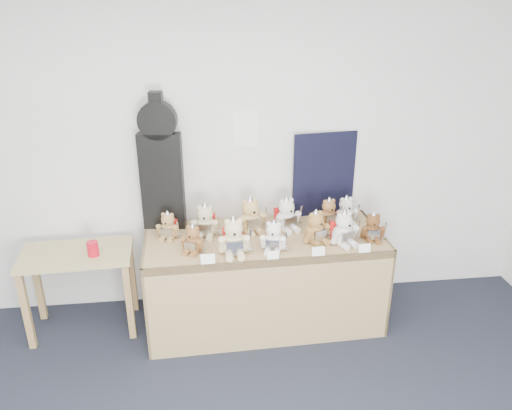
{
  "coord_description": "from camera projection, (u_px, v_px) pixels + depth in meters",
  "views": [
    {
      "loc": [
        0.15,
        -1.37,
        2.53
      ],
      "look_at": [
        0.55,
        1.99,
        1.09
      ],
      "focal_mm": 35.0,
      "sensor_mm": 36.0,
      "label": 1
    }
  ],
  "objects": [
    {
      "name": "teddy_back_centre_right",
      "position": [
        287.0,
        215.0,
        3.97
      ],
      "size": [
        0.25,
        0.24,
        0.3
      ],
      "rotation": [
        0.0,
        0.0,
        0.37
      ],
      "color": "silver",
      "rests_on": "display_table"
    },
    {
      "name": "entry_card_c",
      "position": [
        318.0,
        251.0,
        3.6
      ],
      "size": [
        0.1,
        0.02,
        0.07
      ],
      "primitive_type": "cube",
      "rotation": [
        -0.24,
        0.0,
        0.03
      ],
      "color": "white",
      "rests_on": "display_table"
    },
    {
      "name": "teddy_front_end",
      "position": [
        373.0,
        228.0,
        3.81
      ],
      "size": [
        0.2,
        0.17,
        0.25
      ],
      "rotation": [
        0.0,
        0.0,
        -0.13
      ],
      "color": "brown",
      "rests_on": "display_table"
    },
    {
      "name": "room_shell",
      "position": [
        246.0,
        130.0,
        3.97
      ],
      "size": [
        6.0,
        6.0,
        6.0
      ],
      "color": "silver",
      "rests_on": "floor"
    },
    {
      "name": "side_table",
      "position": [
        78.0,
        266.0,
        3.88
      ],
      "size": [
        0.86,
        0.51,
        0.7
      ],
      "rotation": [
        0.0,
        0.0,
        0.05
      ],
      "color": "#92824F",
      "rests_on": "floor"
    },
    {
      "name": "display_table",
      "position": [
        266.0,
        259.0,
        3.9
      ],
      "size": [
        1.89,
        0.83,
        0.78
      ],
      "rotation": [
        0.0,
        0.0,
        0.03
      ],
      "color": "#997A4D",
      "rests_on": "floor"
    },
    {
      "name": "teddy_back_end",
      "position": [
        346.0,
        212.0,
        4.08
      ],
      "size": [
        0.22,
        0.19,
        0.26
      ],
      "rotation": [
        0.0,
        0.0,
        0.19
      ],
      "color": "silver",
      "rests_on": "display_table"
    },
    {
      "name": "teddy_back_centre_left",
      "position": [
        251.0,
        217.0,
        3.93
      ],
      "size": [
        0.26,
        0.24,
        0.32
      ],
      "rotation": [
        0.0,
        0.0,
        0.32
      ],
      "color": "tan",
      "rests_on": "display_table"
    },
    {
      "name": "teddy_front_centre",
      "position": [
        273.0,
        238.0,
        3.64
      ],
      "size": [
        0.21,
        0.2,
        0.26
      ],
      "rotation": [
        0.0,
        0.0,
        -0.27
      ],
      "color": "silver",
      "rests_on": "display_table"
    },
    {
      "name": "teddy_back_far_left",
      "position": [
        168.0,
        227.0,
        3.84
      ],
      "size": [
        0.2,
        0.18,
        0.24
      ],
      "rotation": [
        0.0,
        0.0,
        -0.26
      ],
      "color": "#9D7B49",
      "rests_on": "display_table"
    },
    {
      "name": "entry_card_b",
      "position": [
        273.0,
        255.0,
        3.55
      ],
      "size": [
        0.08,
        0.02,
        0.06
      ],
      "primitive_type": "cube",
      "rotation": [
        -0.24,
        0.0,
        0.03
      ],
      "color": "white",
      "rests_on": "display_table"
    },
    {
      "name": "teddy_front_far_left",
      "position": [
        193.0,
        240.0,
        3.63
      ],
      "size": [
        0.19,
        0.19,
        0.24
      ],
      "rotation": [
        0.0,
        0.0,
        -0.43
      ],
      "color": "brown",
      "rests_on": "display_table"
    },
    {
      "name": "entry_card_a",
      "position": [
        208.0,
        259.0,
        3.49
      ],
      "size": [
        0.1,
        0.02,
        0.07
      ],
      "primitive_type": "cube",
      "rotation": [
        -0.24,
        0.0,
        0.03
      ],
      "color": "white",
      "rests_on": "display_table"
    },
    {
      "name": "navy_board",
      "position": [
        324.0,
        175.0,
        4.16
      ],
      "size": [
        0.54,
        0.08,
        0.72
      ],
      "primitive_type": "cube",
      "rotation": [
        0.0,
        0.0,
        0.12
      ],
      "color": "black",
      "rests_on": "display_table"
    },
    {
      "name": "guitar_case",
      "position": [
        161.0,
        164.0,
        3.85
      ],
      "size": [
        0.34,
        0.14,
        1.09
      ],
      "rotation": [
        0.0,
        0.0,
        -0.12
      ],
      "color": "black",
      "rests_on": "display_table"
    },
    {
      "name": "teddy_front_far_right",
      "position": [
        344.0,
        230.0,
        3.74
      ],
      "size": [
        0.25,
        0.23,
        0.3
      ],
      "rotation": [
        0.0,
        0.0,
        0.35
      ],
      "color": "silver",
      "rests_on": "display_table"
    },
    {
      "name": "teddy_front_left",
      "position": [
        234.0,
        238.0,
        3.59
      ],
      "size": [
        0.26,
        0.22,
        0.32
      ],
      "rotation": [
        0.0,
        0.0,
        0.02
      ],
      "color": "beige",
      "rests_on": "display_table"
    },
    {
      "name": "teddy_back_left",
      "position": [
        205.0,
        222.0,
        3.87
      ],
      "size": [
        0.24,
        0.21,
        0.29
      ],
      "rotation": [
        0.0,
        0.0,
        -0.15
      ],
      "color": "#BDB28A",
      "rests_on": "display_table"
    },
    {
      "name": "entry_card_d",
      "position": [
        364.0,
        248.0,
        3.64
      ],
      "size": [
        0.09,
        0.02,
        0.06
      ],
      "primitive_type": "cube",
      "rotation": [
        -0.24,
        0.0,
        0.03
      ],
      "color": "white",
      "rests_on": "display_table"
    },
    {
      "name": "teddy_front_right",
      "position": [
        316.0,
        228.0,
        3.76
      ],
      "size": [
        0.24,
        0.23,
        0.29
      ],
      "rotation": [
        0.0,
        0.0,
        0.46
      ],
      "color": "olive",
      "rests_on": "display_table"
    },
    {
      "name": "red_cup",
      "position": [
        93.0,
        249.0,
        3.76
      ],
      "size": [
        0.09,
        0.09,
        0.11
      ],
      "primitive_type": "cylinder",
      "color": "red",
      "rests_on": "side_table"
    },
    {
      "name": "teddy_back_right",
      "position": [
        329.0,
        213.0,
        4.05
      ],
      "size": [
        0.21,
        0.19,
        0.26
      ],
      "rotation": [
        0.0,
        0.0,
        0.21
      ],
      "color": "olive",
      "rests_on": "display_table"
    }
  ]
}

